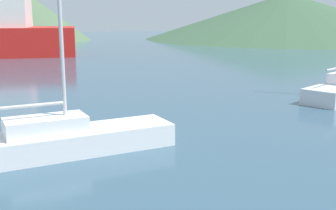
% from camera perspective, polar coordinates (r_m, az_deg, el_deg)
% --- Properties ---
extents(sailboat_inner, '(8.14, 2.84, 9.81)m').
position_cam_1_polar(sailboat_inner, '(13.34, -16.08, -4.63)').
color(sailboat_inner, white).
rests_on(sailboat_inner, ground_plane).
extents(hill_central, '(24.36, 24.36, 9.29)m').
position_cam_1_polar(hill_central, '(79.51, -19.47, 11.58)').
color(hill_central, '#4C6647').
rests_on(hill_central, ground_plane).
extents(hill_east, '(53.01, 53.01, 8.47)m').
position_cam_1_polar(hill_east, '(83.71, 15.77, 11.51)').
color(hill_east, '#38563D').
rests_on(hill_east, ground_plane).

